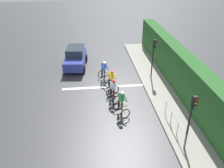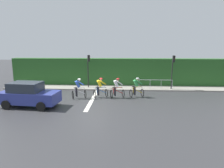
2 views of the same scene
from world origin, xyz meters
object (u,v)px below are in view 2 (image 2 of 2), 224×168
Objects in this scene: cyclist_lead at (136,88)px; traffic_light_near_crossing at (88,66)px; cyclist_mid at (100,88)px; cyclist_fourth at (78,89)px; cyclist_second at (117,88)px; car_navy at (29,95)px; pedestrian_railing_kerbside at (156,82)px; traffic_light_far_junction at (173,67)px.

traffic_light_near_crossing is at bearing -124.95° from cyclist_lead.
cyclist_fourth is (0.40, -1.74, 0.00)m from cyclist_mid.
car_navy is at bearing -66.22° from cyclist_second.
cyclist_lead is 0.39× the size of car_navy.
cyclist_lead and cyclist_mid have the same top height.
cyclist_second is 1.00× the size of cyclist_mid.
cyclist_mid is (0.30, -3.03, 0.00)m from cyclist_lead.
pedestrian_railing_kerbside is at bearing 86.14° from traffic_light_near_crossing.
cyclist_mid is at bearing 120.02° from car_navy.
car_navy is at bearing -59.44° from pedestrian_railing_kerbside.
car_navy is (2.76, -4.78, 0.08)m from cyclist_mid.
cyclist_second is (0.34, -1.63, 0.00)m from cyclist_lead.
cyclist_fourth reaches higher than pedestrian_railing_kerbside.
cyclist_second is 0.39× the size of car_navy.
traffic_light_far_junction is at bearing 127.97° from cyclist_lead.
pedestrian_railing_kerbside is (0.45, 6.60, -1.45)m from traffic_light_near_crossing.
traffic_light_far_junction reaches higher than pedestrian_railing_kerbside.
cyclist_lead is at bearing -52.03° from traffic_light_far_junction.
cyclist_lead is 1.00× the size of cyclist_second.
cyclist_mid is at bearing -64.88° from traffic_light_far_junction.
cyclist_second is 0.50× the size of traffic_light_far_junction.
cyclist_second is 1.40m from cyclist_mid.
cyclist_second is 6.75m from car_navy.
cyclist_fourth is at bearing -76.87° from cyclist_mid.
traffic_light_far_junction reaches higher than cyclist_fourth.
pedestrian_railing_kerbside is at bearing 120.56° from car_navy.
traffic_light_near_crossing is at bearing -93.86° from pedestrian_railing_kerbside.
cyclist_lead and cyclist_second have the same top height.
car_navy is 1.27× the size of traffic_light_far_junction.
car_navy is 1.27× the size of traffic_light_near_crossing.
cyclist_second is at bearing 113.78° from car_navy.
traffic_light_far_junction reaches higher than cyclist_mid.
traffic_light_far_junction reaches higher than cyclist_second.
cyclist_mid is at bearing -58.93° from pedestrian_railing_kerbside.
cyclist_lead is at bearing 111.40° from car_navy.
car_navy is at bearing -27.35° from traffic_light_near_crossing.
traffic_light_near_crossing is at bearing -92.69° from traffic_light_far_junction.
cyclist_mid is at bearing 23.85° from traffic_light_near_crossing.
cyclist_mid and cyclist_fourth have the same top height.
car_navy is at bearing -62.77° from traffic_light_far_junction.
cyclist_fourth is at bearing -67.22° from traffic_light_far_junction.
cyclist_mid is (-0.04, -1.40, 0.00)m from cyclist_second.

